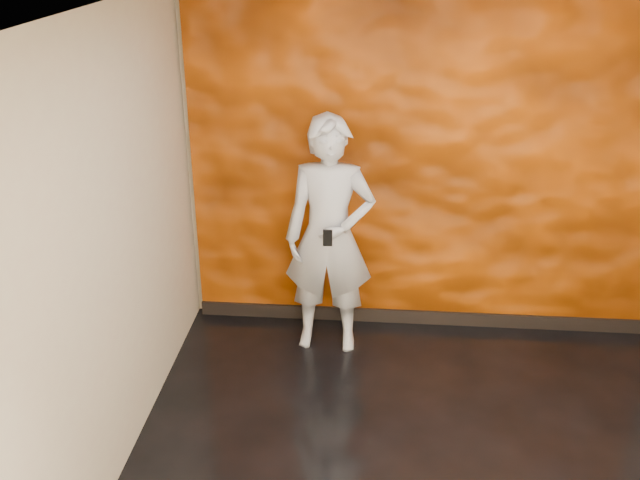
{
  "coord_description": "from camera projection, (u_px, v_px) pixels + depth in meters",
  "views": [
    {
      "loc": [
        -0.44,
        -3.48,
        3.23
      ],
      "look_at": [
        -0.84,
        1.23,
        1.07
      ],
      "focal_mm": 40.0,
      "sensor_mm": 36.0,
      "label": 1
    }
  ],
  "objects": [
    {
      "name": "phone",
      "position": [
        328.0,
        238.0,
        5.22
      ],
      "size": [
        0.07,
        0.02,
        0.13
      ],
      "primitive_type": "cube",
      "rotation": [
        0.0,
        0.0,
        0.03
      ],
      "color": "black",
      "rests_on": "man"
    },
    {
      "name": "room",
      "position": [
        454.0,
        284.0,
        3.88
      ],
      "size": [
        4.02,
        4.02,
        2.81
      ],
      "color": "black",
      "rests_on": "ground"
    },
    {
      "name": "baseboard",
      "position": [
        423.0,
        317.0,
        6.18
      ],
      "size": [
        3.9,
        0.04,
        0.12
      ],
      "primitive_type": "cube",
      "color": "black",
      "rests_on": "ground"
    },
    {
      "name": "feature_wall",
      "position": [
        433.0,
        171.0,
        5.66
      ],
      "size": [
        3.9,
        0.06,
        2.75
      ],
      "primitive_type": "cube",
      "color": "#E55905",
      "rests_on": "ground"
    },
    {
      "name": "man",
      "position": [
        330.0,
        237.0,
        5.53
      ],
      "size": [
        0.71,
        0.47,
        1.92
      ],
      "primitive_type": "imported",
      "rotation": [
        0.0,
        0.0,
        -0.02
      ],
      "color": "#999DA9",
      "rests_on": "ground"
    }
  ]
}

